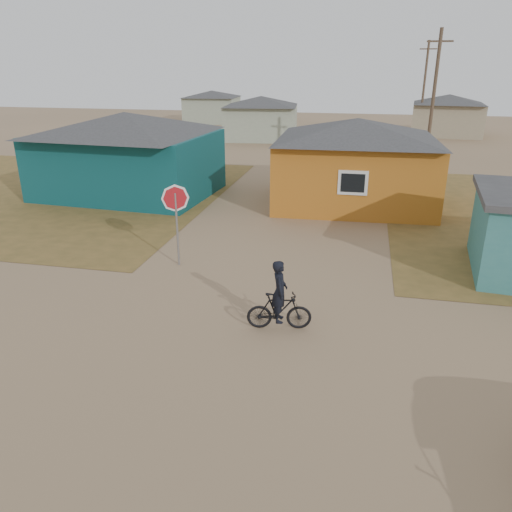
% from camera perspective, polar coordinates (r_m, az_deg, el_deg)
% --- Properties ---
extents(ground, '(120.00, 120.00, 0.00)m').
position_cam_1_polar(ground, '(11.48, -4.19, -11.33)').
color(ground, '#947555').
extents(grass_nw, '(20.00, 18.00, 0.00)m').
position_cam_1_polar(grass_nw, '(28.58, -24.55, 6.81)').
color(grass_nw, brown).
rests_on(grass_nw, ground).
extents(house_teal, '(8.93, 7.08, 4.00)m').
position_cam_1_polar(house_teal, '(25.76, -14.46, 11.34)').
color(house_teal, '#0B3B40').
rests_on(house_teal, ground).
extents(house_yellow, '(7.72, 6.76, 3.90)m').
position_cam_1_polar(house_yellow, '(23.64, 11.30, 10.63)').
color(house_yellow, '#B3661B').
rests_on(house_yellow, ground).
extents(house_pale_west, '(7.04, 6.15, 3.60)m').
position_cam_1_polar(house_pale_west, '(44.37, 0.57, 15.58)').
color(house_pale_west, '#939D87').
rests_on(house_pale_west, ground).
extents(house_beige_east, '(6.95, 6.05, 3.60)m').
position_cam_1_polar(house_beige_east, '(49.97, 21.03, 14.87)').
color(house_beige_east, gray).
rests_on(house_beige_east, ground).
extents(house_pale_north, '(6.28, 5.81, 3.40)m').
position_cam_1_polar(house_pale_north, '(57.94, -5.05, 16.71)').
color(house_pale_north, '#939D87').
rests_on(house_pale_north, ground).
extents(utility_pole_near, '(1.40, 0.20, 8.00)m').
position_cam_1_polar(utility_pole_near, '(31.55, 19.57, 16.33)').
color(utility_pole_near, brown).
rests_on(utility_pole_near, ground).
extents(utility_pole_far, '(1.40, 0.20, 8.00)m').
position_cam_1_polar(utility_pole_far, '(47.54, 18.62, 17.68)').
color(utility_pole_far, brown).
rests_on(utility_pole_far, ground).
extents(stop_sign, '(0.87, 0.09, 2.67)m').
position_cam_1_polar(stop_sign, '(15.90, -9.15, 5.54)').
color(stop_sign, gray).
rests_on(stop_sign, ground).
extents(cyclist, '(1.65, 0.73, 1.80)m').
position_cam_1_polar(cyclist, '(12.24, 2.68, -5.56)').
color(cyclist, black).
rests_on(cyclist, ground).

